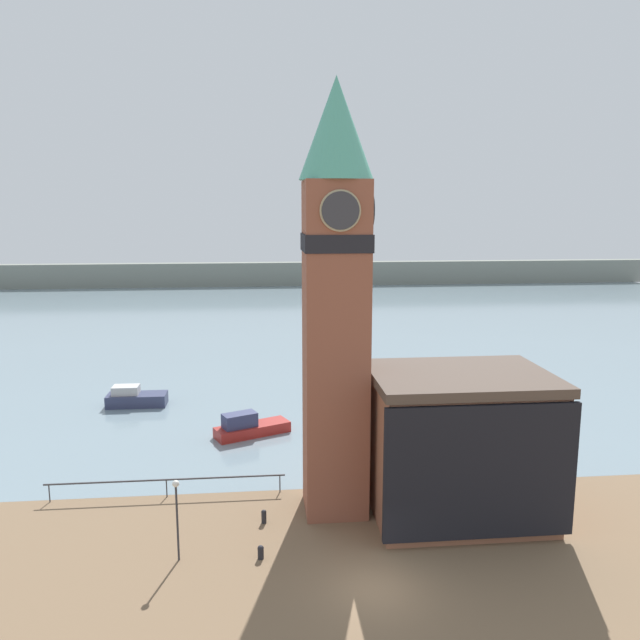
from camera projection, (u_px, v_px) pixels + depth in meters
ground_plane at (375, 589)px, 27.17m from camera, size 160.00×160.00×0.00m
water at (291, 317)px, 95.85m from camera, size 160.00×120.00×0.00m
far_shoreline at (281, 274)px, 134.60m from camera, size 180.00×3.00×5.00m
pier_railing at (166, 481)px, 35.66m from camera, size 13.59×0.08×1.09m
clock_tower at (336, 291)px, 32.34m from camera, size 3.77×3.77×22.80m
pier_building at (459, 444)px, 33.21m from camera, size 9.52×7.20×7.86m
boat_near at (249, 427)px, 45.45m from camera, size 5.71×3.83×1.80m
boat_far at (135, 398)px, 52.36m from camera, size 4.89×2.04×1.74m
mooring_bollard_near at (264, 516)px, 32.79m from camera, size 0.28×0.28×0.74m
mooring_bollard_far at (261, 552)px, 29.45m from camera, size 0.30×0.30×0.67m
lamp_post at (177, 505)px, 28.90m from camera, size 0.32×0.32×4.00m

